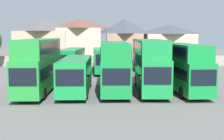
{
  "coord_description": "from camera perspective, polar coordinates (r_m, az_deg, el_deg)",
  "views": [
    {
      "loc": [
        -1.04,
        -30.35,
        5.67
      ],
      "look_at": [
        0.0,
        3.0,
        1.84
      ],
      "focal_mm": 50.43,
      "sensor_mm": 36.0,
      "label": 1
    }
  ],
  "objects": [
    {
      "name": "house_terrace_far_right",
      "position": [
        66.92,
        10.28,
        4.88
      ],
      "size": [
        10.49,
        8.03,
        7.55
      ],
      "color": "#C6B293",
      "rests_on": "ground"
    },
    {
      "name": "bus_3",
      "position": [
        30.78,
        0.47,
        1.08
      ],
      "size": [
        2.78,
        10.87,
        4.85
      ],
      "rotation": [
        0.0,
        0.0,
        -1.58
      ],
      "color": "#147C35",
      "rests_on": "ground"
    },
    {
      "name": "house_terrace_right",
      "position": [
        65.74,
        2.22,
        5.5
      ],
      "size": [
        7.62,
        7.32,
        8.76
      ],
      "color": "#9E7A60",
      "rests_on": "ground"
    },
    {
      "name": "ground",
      "position": [
        48.69,
        -0.55,
        -0.14
      ],
      "size": [
        140.0,
        140.0,
        0.0
      ],
      "primitive_type": "plane",
      "color": "#605E5B"
    },
    {
      "name": "bus_7",
      "position": [
        46.12,
        -1.7,
        2.01
      ],
      "size": [
        2.98,
        10.25,
        3.55
      ],
      "rotation": [
        0.0,
        0.0,
        -1.53
      ],
      "color": "#13833C",
      "rests_on": "ground"
    },
    {
      "name": "bus_8",
      "position": [
        46.52,
        1.69,
        1.93
      ],
      "size": [
        2.72,
        10.26,
        3.37
      ],
      "rotation": [
        0.0,
        0.0,
        -1.59
      ],
      "color": "#188537",
      "rests_on": "ground"
    },
    {
      "name": "bus_9",
      "position": [
        46.47,
        6.24,
        2.91
      ],
      "size": [
        2.95,
        11.99,
        4.89
      ],
      "rotation": [
        0.0,
        0.0,
        -1.53
      ],
      "color": "#19883C",
      "rests_on": "ground"
    },
    {
      "name": "bus_2",
      "position": [
        30.6,
        -6.58,
        -0.56
      ],
      "size": [
        2.75,
        10.63,
        3.33
      ],
      "rotation": [
        0.0,
        0.0,
        -1.58
      ],
      "color": "#16893B",
      "rests_on": "ground"
    },
    {
      "name": "depot_boundary_wall",
      "position": [
        56.2,
        -0.72,
        1.68
      ],
      "size": [
        56.0,
        0.5,
        1.8
      ],
      "primitive_type": "cube",
      "color": "gray",
      "rests_on": "ground"
    },
    {
      "name": "bus_1",
      "position": [
        31.45,
        -13.09,
        1.35
      ],
      "size": [
        2.71,
        12.02,
        5.18
      ],
      "rotation": [
        0.0,
        0.0,
        -1.58
      ],
      "color": "#228832",
      "rests_on": "ground"
    },
    {
      "name": "house_terrace_left",
      "position": [
        66.85,
        -12.51,
        5.32
      ],
      "size": [
        10.98,
        8.21,
        8.67
      ],
      "color": "tan",
      "rests_on": "ground"
    },
    {
      "name": "bus_4",
      "position": [
        31.14,
        7.01,
        1.36
      ],
      "size": [
        3.07,
        11.13,
        5.12
      ],
      "rotation": [
        0.0,
        0.0,
        -1.62
      ],
      "color": "#18853A",
      "rests_on": "ground"
    },
    {
      "name": "bus_5",
      "position": [
        31.86,
        12.74,
        0.96
      ],
      "size": [
        2.85,
        11.43,
        4.7
      ],
      "rotation": [
        0.0,
        0.0,
        -1.53
      ],
      "color": "#138134",
      "rests_on": "ground"
    },
    {
      "name": "house_terrace_centre",
      "position": [
        66.29,
        -5.9,
        5.48
      ],
      "size": [
        9.29,
        7.8,
        8.79
      ],
      "color": "#C6B293",
      "rests_on": "ground"
    },
    {
      "name": "bus_6",
      "position": [
        46.25,
        -7.28,
        1.94
      ],
      "size": [
        3.2,
        11.42,
        3.51
      ],
      "rotation": [
        0.0,
        0.0,
        -1.63
      ],
      "color": "#118236",
      "rests_on": "ground"
    }
  ]
}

